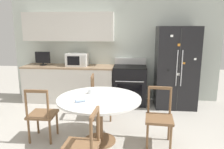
{
  "coord_description": "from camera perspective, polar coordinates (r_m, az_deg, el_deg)",
  "views": [
    {
      "loc": [
        0.49,
        -2.87,
        1.82
      ],
      "look_at": [
        0.09,
        1.15,
        0.95
      ],
      "focal_mm": 35.0,
      "sensor_mm": 36.0,
      "label": 1
    }
  ],
  "objects": [
    {
      "name": "dining_table",
      "position": [
        3.48,
        -3.34,
        -8.06
      ],
      "size": [
        1.32,
        1.32,
        0.75
      ],
      "color": "white",
      "rests_on": "ground_plane"
    },
    {
      "name": "refrigerator",
      "position": [
        5.24,
        16.3,
        1.84
      ],
      "size": [
        0.91,
        0.78,
        1.85
      ],
      "color": "black",
      "rests_on": "ground_plane"
    },
    {
      "name": "dining_chair_left",
      "position": [
        3.78,
        -17.82,
        -9.98
      ],
      "size": [
        0.43,
        0.43,
        0.9
      ],
      "rotation": [
        0.0,
        0.0,
        6.3
      ],
      "color": "brown",
      "rests_on": "ground_plane"
    },
    {
      "name": "back_wall",
      "position": [
        5.53,
        -2.59,
        8.29
      ],
      "size": [
        5.2,
        0.44,
        2.6
      ],
      "color": "silver",
      "rests_on": "ground_plane"
    },
    {
      "name": "microwave",
      "position": [
        5.4,
        -9.09,
        3.84
      ],
      "size": [
        0.51,
        0.35,
        0.31
      ],
      "color": "white",
      "rests_on": "kitchen_counter"
    },
    {
      "name": "countertop_tv",
      "position": [
        5.68,
        -17.64,
        4.11
      ],
      "size": [
        0.36,
        0.16,
        0.34
      ],
      "color": "black",
      "rests_on": "kitchen_counter"
    },
    {
      "name": "oven_range",
      "position": [
        5.31,
        4.66,
        -2.63
      ],
      "size": [
        0.78,
        0.68,
        1.08
      ],
      "color": "black",
      "rests_on": "ground_plane"
    },
    {
      "name": "kitchen_counter",
      "position": [
        5.57,
        -11.09,
        -2.3
      ],
      "size": [
        2.23,
        0.64,
        0.9
      ],
      "color": "silver",
      "rests_on": "ground_plane"
    },
    {
      "name": "folded_napkin",
      "position": [
        3.26,
        -8.33,
        -6.73
      ],
      "size": [
        0.15,
        0.12,
        0.05
      ],
      "color": "#A3BCDB",
      "rests_on": "dining_table"
    },
    {
      "name": "candle_glass",
      "position": [
        3.66,
        -5.59,
        -4.43
      ],
      "size": [
        0.09,
        0.09,
        0.08
      ],
      "color": "silver",
      "rests_on": "dining_table"
    },
    {
      "name": "dining_chair_far",
      "position": [
        4.43,
        -2.99,
        -6.08
      ],
      "size": [
        0.46,
        0.46,
        0.9
      ],
      "rotation": [
        0.0,
        0.0,
        4.81
      ],
      "color": "brown",
      "rests_on": "ground_plane"
    },
    {
      "name": "dining_chair_near",
      "position": [
        2.74,
        -7.8,
        -18.39
      ],
      "size": [
        0.45,
        0.45,
        0.9
      ],
      "rotation": [
        0.0,
        0.0,
        1.51
      ],
      "color": "brown",
      "rests_on": "ground_plane"
    },
    {
      "name": "dining_chair_right",
      "position": [
        3.56,
        12.21,
        -11.03
      ],
      "size": [
        0.45,
        0.45,
        0.9
      ],
      "rotation": [
        0.0,
        0.0,
        3.07
      ],
      "color": "brown",
      "rests_on": "ground_plane"
    }
  ]
}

